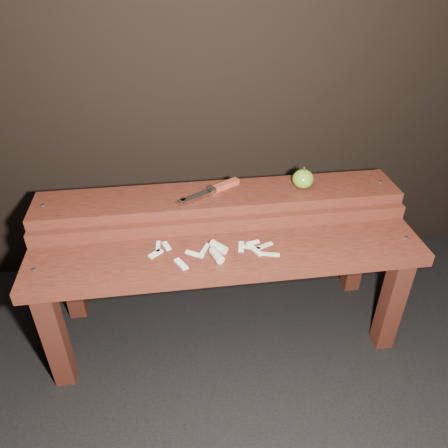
{
  "coord_description": "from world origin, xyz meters",
  "views": [
    {
      "loc": [
        -0.16,
        -1.07,
        1.21
      ],
      "look_at": [
        0.0,
        0.06,
        0.45
      ],
      "focal_mm": 35.0,
      "sensor_mm": 36.0,
      "label": 1
    }
  ],
  "objects": [
    {
      "name": "knife",
      "position": [
        -0.0,
        0.19,
        0.51
      ],
      "size": [
        0.22,
        0.14,
        0.02
      ],
      "color": "#963821",
      "rests_on": "bench_rear_tier"
    },
    {
      "name": "ground",
      "position": [
        0.0,
        0.0,
        0.0
      ],
      "size": [
        60.0,
        60.0,
        0.0
      ],
      "primitive_type": "plane",
      "color": "black"
    },
    {
      "name": "apple_scraps",
      "position": [
        -0.04,
        -0.05,
        0.43
      ],
      "size": [
        0.39,
        0.15,
        0.03
      ],
      "color": "beige",
      "rests_on": "bench_front_tier"
    },
    {
      "name": "apple",
      "position": [
        0.28,
        0.17,
        0.53
      ],
      "size": [
        0.07,
        0.07,
        0.08
      ],
      "color": "#62911D",
      "rests_on": "bench_rear_tier"
    },
    {
      "name": "bench_front_tier",
      "position": [
        0.0,
        -0.06,
        0.35
      ],
      "size": [
        1.2,
        0.2,
        0.42
      ],
      "color": "#39160E",
      "rests_on": "ground"
    },
    {
      "name": "bench_rear_tier",
      "position": [
        0.0,
        0.17,
        0.41
      ],
      "size": [
        1.2,
        0.21,
        0.5
      ],
      "color": "#39160E",
      "rests_on": "ground"
    }
  ]
}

